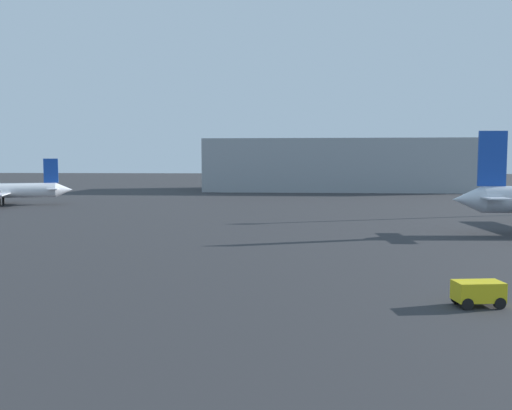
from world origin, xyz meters
TOP-DOWN VIEW (x-y plane):
  - baggage_cart at (10.90, 19.63)m, footprint 2.58×1.71m
  - terminal_building at (10.43, 129.11)m, footprint 63.20×24.79m

SIDE VIEW (x-z plane):
  - baggage_cart at x=10.90m, z-range 0.11..1.41m
  - terminal_building at x=10.43m, z-range 0.00..12.49m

